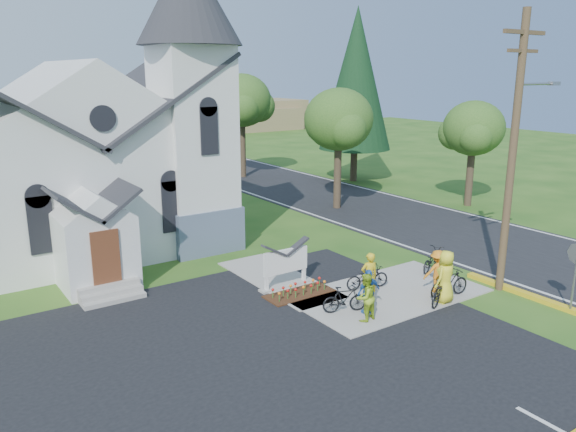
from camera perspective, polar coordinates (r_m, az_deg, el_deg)
ground at (r=19.79m, az=7.97°, el=-9.28°), size 120.00×120.00×0.00m
parking_lot at (r=14.77m, az=-7.90°, el=-18.08°), size 20.00×16.00×0.02m
road at (r=36.90m, az=3.83°, el=2.06°), size 8.00×90.00×0.02m
sidewalk at (r=21.08m, az=10.10°, el=-7.78°), size 7.00×4.00×0.05m
church at (r=26.78m, az=-19.54°, el=7.92°), size 12.35×12.00×13.00m
church_sign at (r=21.05m, az=-0.25°, el=-4.65°), size 2.20×0.40×1.70m
flower_bed at (r=20.72m, az=1.17°, el=-7.92°), size 2.60×1.10×0.07m
utility_pole at (r=21.43m, az=22.01°, el=6.67°), size 3.45×0.28×10.00m
tree_road_near at (r=32.88m, az=5.18°, el=9.68°), size 4.00×4.00×7.05m
tree_road_mid at (r=43.00m, az=-4.71°, el=11.58°), size 4.40×4.40×7.80m
tree_road_far at (r=35.21m, az=18.34°, el=8.39°), size 3.60×3.60×6.30m
conifer at (r=41.55m, az=6.95°, el=13.64°), size 5.20×5.20×12.40m
distant_hills at (r=71.57m, az=-21.93°, el=8.85°), size 61.00×10.00×5.60m
cyclist_0 at (r=20.07m, az=8.24°, el=-6.09°), size 0.72×0.56×1.75m
bike_0 at (r=21.20m, az=8.05°, el=-6.18°), size 1.80×0.98×0.90m
cyclist_1 at (r=18.48m, az=7.86°, el=-8.18°), size 0.86×0.72×1.60m
bike_1 at (r=19.13m, az=5.77°, el=-8.41°), size 1.59×0.97×0.93m
cyclist_2 at (r=19.04m, az=8.19°, el=-7.60°), size 0.92×0.41×1.54m
bike_2 at (r=20.46m, az=15.33°, el=-7.30°), size 1.88×1.20×0.93m
cyclist_3 at (r=21.31m, az=14.92°, el=-5.44°), size 1.17×0.91×1.59m
bike_3 at (r=21.04m, az=16.07°, el=-6.60°), size 1.76×0.68×1.03m
cyclist_4 at (r=20.42m, az=15.73°, el=-5.95°), size 1.00×0.73×1.88m
bike_4 at (r=23.61m, az=14.43°, el=-4.30°), size 1.85×1.17×0.92m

